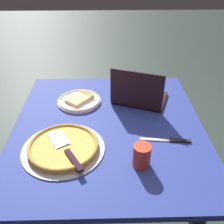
# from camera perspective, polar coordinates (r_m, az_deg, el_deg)

# --- Properties ---
(ground_plane) EXTENTS (12.00, 12.00, 0.00)m
(ground_plane) POSITION_cam_1_polar(r_m,az_deg,el_deg) (1.91, -0.62, -21.19)
(ground_plane) COLOR #2F3C36
(dining_table) EXTENTS (1.09, 0.99, 0.75)m
(dining_table) POSITION_cam_1_polar(r_m,az_deg,el_deg) (1.43, -0.77, -6.20)
(dining_table) COLOR navy
(dining_table) RESTS_ON ground_plane
(laptop) EXTENTS (0.32, 0.36, 0.23)m
(laptop) POSITION_cam_1_polar(r_m,az_deg,el_deg) (1.53, 5.93, 3.66)
(laptop) COLOR black
(laptop) RESTS_ON dining_table
(pizza_plate) EXTENTS (0.25, 0.25, 0.04)m
(pizza_plate) POSITION_cam_1_polar(r_m,az_deg,el_deg) (1.56, -7.18, 2.55)
(pizza_plate) COLOR white
(pizza_plate) RESTS_ON dining_table
(pizza_tray) EXTENTS (0.38, 0.38, 0.04)m
(pizza_tray) POSITION_cam_1_polar(r_m,az_deg,el_deg) (1.22, -10.64, -7.55)
(pizza_tray) COLOR #9C9DAE
(pizza_tray) RESTS_ON dining_table
(table_knife) EXTENTS (0.05, 0.25, 0.01)m
(table_knife) POSITION_cam_1_polar(r_m,az_deg,el_deg) (1.29, 12.69, -6.08)
(table_knife) COLOR silver
(table_knife) RESTS_ON dining_table
(drink_cup) EXTENTS (0.08, 0.08, 0.10)m
(drink_cup) POSITION_cam_1_polar(r_m,az_deg,el_deg) (1.12, 6.55, -9.47)
(drink_cup) COLOR red
(drink_cup) RESTS_ON dining_table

